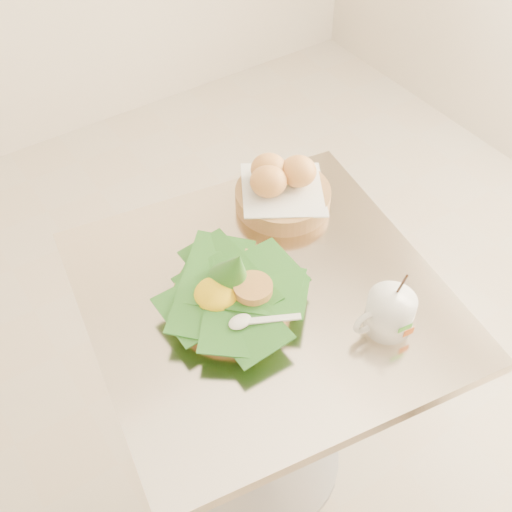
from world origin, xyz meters
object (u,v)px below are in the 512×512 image
bread_basket (281,188)px  rice_basket (232,290)px  coffee_mug (389,313)px  cafe_table (263,355)px

bread_basket → rice_basket: bearing=-143.2°
rice_basket → coffee_mug: size_ratio=1.82×
cafe_table → bread_basket: bread_basket is taller
cafe_table → bread_basket: (0.19, 0.20, 0.27)m
rice_basket → coffee_mug: coffee_mug is taller
cafe_table → bread_basket: 0.38m
rice_basket → bread_basket: bearing=36.8°
cafe_table → bread_basket: size_ratio=3.14×
cafe_table → coffee_mug: bearing=-53.4°
rice_basket → bread_basket: rice_basket is taller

